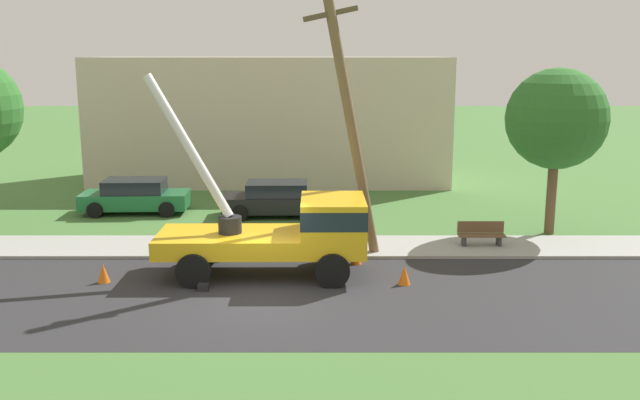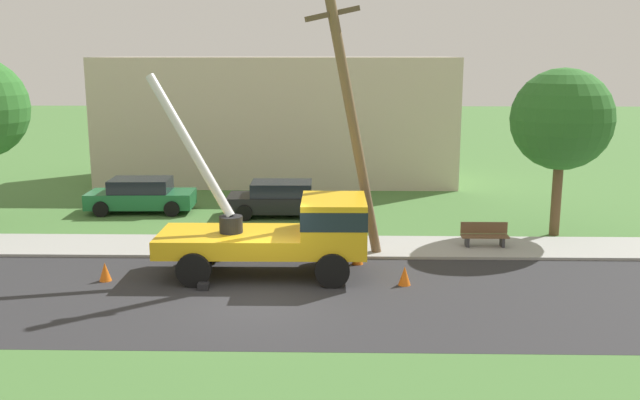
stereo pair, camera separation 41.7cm
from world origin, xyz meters
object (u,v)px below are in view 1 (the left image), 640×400
object	(u,v)px
park_bench	(482,235)
roadside_tree_far	(558,119)
parked_sedan_black	(278,199)
traffic_cone_curbside	(357,255)
leaning_utility_pole	(351,118)
utility_truck	(291,229)
traffic_cone_behind	(105,273)
traffic_cone_ahead	(405,275)
parked_sedan_green	(136,196)

from	to	relation	value
park_bench	roadside_tree_far	size ratio (longest dim) A/B	0.26
parked_sedan_black	roadside_tree_far	world-z (taller)	roadside_tree_far
roadside_tree_far	traffic_cone_curbside	bearing A→B (deg)	-152.60
leaning_utility_pole	parked_sedan_black	distance (m)	7.63
roadside_tree_far	utility_truck	bearing A→B (deg)	-152.62
traffic_cone_behind	parked_sedan_black	bearing A→B (deg)	61.94
traffic_cone_ahead	parked_sedan_green	world-z (taller)	parked_sedan_green
utility_truck	traffic_cone_ahead	world-z (taller)	utility_truck
traffic_cone_behind	park_bench	size ratio (longest dim) A/B	0.35
traffic_cone_curbside	park_bench	size ratio (longest dim) A/B	0.35
traffic_cone_behind	parked_sedan_green	world-z (taller)	parked_sedan_green
leaning_utility_pole	traffic_cone_ahead	bearing A→B (deg)	-61.42
park_bench	traffic_cone_behind	bearing A→B (deg)	-162.49
parked_sedan_green	utility_truck	bearing A→B (deg)	-50.73
parked_sedan_black	traffic_cone_behind	bearing A→B (deg)	-118.06
utility_truck	parked_sedan_black	world-z (taller)	utility_truck
utility_truck	leaning_utility_pole	distance (m)	4.07
leaning_utility_pole	traffic_cone_ahead	xyz separation A→B (m)	(1.50, -2.74, -4.28)
traffic_cone_behind	parked_sedan_black	size ratio (longest dim) A/B	0.13
traffic_cone_behind	utility_truck	bearing A→B (deg)	8.19
traffic_cone_ahead	parked_sedan_green	bearing A→B (deg)	137.51
traffic_cone_ahead	roadside_tree_far	world-z (taller)	roadside_tree_far
leaning_utility_pole	traffic_cone_ahead	world-z (taller)	leaning_utility_pole
traffic_cone_ahead	traffic_cone_behind	xyz separation A→B (m)	(-8.77, 0.19, 0.00)
utility_truck	traffic_cone_behind	world-z (taller)	utility_truck
traffic_cone_ahead	parked_sedan_black	world-z (taller)	parked_sedan_black
utility_truck	roadside_tree_far	xyz separation A→B (m)	(9.44, 4.89, 2.84)
parked_sedan_green	roadside_tree_far	xyz separation A→B (m)	(16.29, -3.50, 3.53)
parked_sedan_black	roadside_tree_far	distance (m)	11.26
utility_truck	traffic_cone_curbside	size ratio (longest dim) A/B	12.11
traffic_cone_behind	traffic_cone_curbside	bearing A→B (deg)	13.83
utility_truck	traffic_cone_behind	size ratio (longest dim) A/B	12.11
traffic_cone_behind	park_bench	distance (m)	12.46
leaning_utility_pole	parked_sedan_black	size ratio (longest dim) A/B	2.00
parked_sedan_green	roadside_tree_far	bearing A→B (deg)	-12.11
leaning_utility_pole	roadside_tree_far	size ratio (longest dim) A/B	1.46
leaning_utility_pole	traffic_cone_curbside	xyz separation A→B (m)	(0.20, -0.72, -4.28)
traffic_cone_ahead	roadside_tree_far	xyz separation A→B (m)	(6.08, 5.85, 3.97)
utility_truck	park_bench	bearing A→B (deg)	24.68
traffic_cone_curbside	leaning_utility_pole	bearing A→B (deg)	105.64
utility_truck	parked_sedan_black	bearing A→B (deg)	96.29
utility_truck	leaning_utility_pole	world-z (taller)	leaning_utility_pole
parked_sedan_green	roadside_tree_far	size ratio (longest dim) A/B	0.73
parked_sedan_green	parked_sedan_black	xyz separation A→B (m)	(6.00, -0.60, 0.00)
traffic_cone_behind	leaning_utility_pole	bearing A→B (deg)	19.37
traffic_cone_curbside	roadside_tree_far	distance (m)	9.21
roadside_tree_far	parked_sedan_black	bearing A→B (deg)	164.29
parked_sedan_black	park_bench	bearing A→B (deg)	-33.33
parked_sedan_black	utility_truck	bearing A→B (deg)	-83.71
traffic_cone_ahead	parked_sedan_black	xyz separation A→B (m)	(-4.21, 8.75, 0.43)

